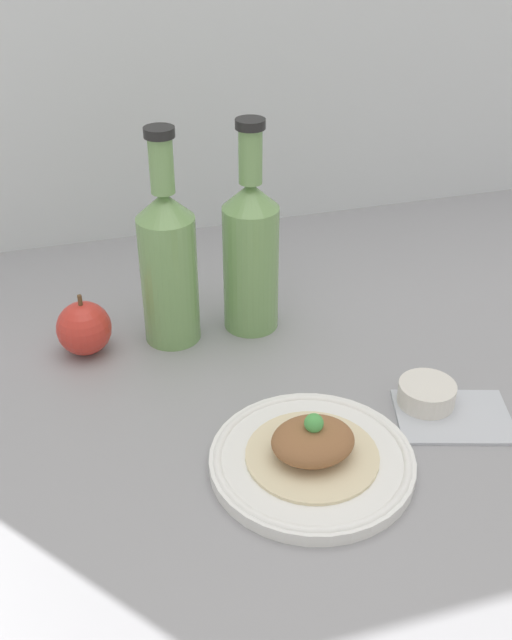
# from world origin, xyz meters

# --- Properties ---
(ground_plane) EXTENTS (1.80, 1.10, 0.04)m
(ground_plane) POSITION_xyz_m (0.00, 0.00, -0.02)
(ground_plane) COLOR gray
(plate) EXTENTS (0.23, 0.23, 0.02)m
(plate) POSITION_xyz_m (-0.07, -0.13, 0.01)
(plate) COLOR white
(plate) RESTS_ON ground_plane
(plated_food) EXTENTS (0.15, 0.15, 0.06)m
(plated_food) POSITION_xyz_m (-0.07, -0.13, 0.03)
(plated_food) COLOR beige
(plated_food) RESTS_ON plate
(cider_bottle_left) EXTENTS (0.08, 0.08, 0.30)m
(cider_bottle_left) POSITION_xyz_m (-0.17, 0.18, 0.12)
(cider_bottle_left) COLOR #729E5B
(cider_bottle_left) RESTS_ON ground_plane
(cider_bottle_right) EXTENTS (0.08, 0.08, 0.30)m
(cider_bottle_right) POSITION_xyz_m (-0.05, 0.18, 0.12)
(cider_bottle_right) COLOR #729E5B
(cider_bottle_right) RESTS_ON ground_plane
(apple) EXTENTS (0.07, 0.07, 0.09)m
(apple) POSITION_xyz_m (-0.29, 0.18, 0.04)
(apple) COLOR red
(apple) RESTS_ON ground_plane
(napkin) EXTENTS (0.16, 0.14, 0.01)m
(napkin) POSITION_xyz_m (0.13, -0.09, 0.00)
(napkin) COLOR #B7BCC6
(napkin) RESTS_ON ground_plane
(dipping_bowl) EXTENTS (0.07, 0.07, 0.03)m
(dipping_bowl) POSITION_xyz_m (0.11, -0.06, 0.02)
(dipping_bowl) COLOR silver
(dipping_bowl) RESTS_ON ground_plane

